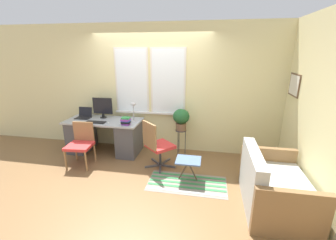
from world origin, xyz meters
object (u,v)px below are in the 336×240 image
at_px(desk_chair_wooden, 81,143).
at_px(couch_loveseat, 273,188).
at_px(desk_lamp, 133,108).
at_px(monitor, 103,107).
at_px(folding_stool, 188,161).
at_px(keyboard, 96,122).
at_px(laptop, 84,116).
at_px(mouse, 108,123).
at_px(book_stack, 126,121).
at_px(office_chair_swivel, 157,144).
at_px(plant_stand, 181,133).
at_px(potted_plant, 181,118).

relative_size(desk_chair_wooden, couch_loveseat, 0.65).
bearing_deg(couch_loveseat, desk_lamp, 62.02).
bearing_deg(desk_chair_wooden, couch_loveseat, -15.93).
relative_size(monitor, folding_stool, 1.07).
height_order(keyboard, folding_stool, keyboard).
distance_m(laptop, desk_chair_wooden, 0.85).
xyz_separation_m(mouse, folding_stool, (1.71, -0.63, -0.39)).
height_order(book_stack, office_chair_swivel, office_chair_swivel).
distance_m(laptop, monitor, 0.47).
height_order(book_stack, plant_stand, book_stack).
relative_size(laptop, office_chair_swivel, 0.34).
bearing_deg(potted_plant, keyboard, -168.60).
height_order(desk_lamp, office_chair_swivel, desk_lamp).
height_order(couch_loveseat, folding_stool, couch_loveseat).
relative_size(couch_loveseat, potted_plant, 2.84).
bearing_deg(mouse, book_stack, -2.08).
height_order(laptop, folding_stool, laptop).
xyz_separation_m(couch_loveseat, plant_stand, (-1.50, 1.44, 0.20)).
bearing_deg(office_chair_swivel, couch_loveseat, -159.72).
height_order(laptop, mouse, laptop).
relative_size(keyboard, folding_stool, 0.99).
bearing_deg(couch_loveseat, laptop, 69.53).
relative_size(mouse, couch_loveseat, 0.05).
xyz_separation_m(laptop, desk_chair_wooden, (0.31, -0.72, -0.33)).
bearing_deg(desk_chair_wooden, keyboard, 71.00).
relative_size(desk_chair_wooden, folding_stool, 1.97).
xyz_separation_m(monitor, desk_chair_wooden, (-0.11, -0.79, -0.52)).
xyz_separation_m(laptop, monitor, (0.42, 0.08, 0.19)).
bearing_deg(folding_stool, book_stack, 155.22).
bearing_deg(desk_lamp, keyboard, -162.72).
bearing_deg(potted_plant, book_stack, -160.78).
bearing_deg(potted_plant, laptop, -178.08).
height_order(desk_lamp, folding_stool, desk_lamp).
relative_size(potted_plant, folding_stool, 1.08).
height_order(book_stack, potted_plant, potted_plant).
xyz_separation_m(desk_lamp, folding_stool, (1.24, -0.87, -0.66)).
height_order(laptop, desk_lamp, desk_lamp).
bearing_deg(monitor, laptop, -169.79).
bearing_deg(book_stack, laptop, 164.62).
xyz_separation_m(keyboard, office_chair_swivel, (1.36, -0.29, -0.27)).
distance_m(laptop, mouse, 0.76).
bearing_deg(laptop, plant_stand, 1.92).
height_order(mouse, plant_stand, mouse).
distance_m(mouse, desk_chair_wooden, 0.65).
bearing_deg(desk_chair_wooden, laptop, 108.60).
xyz_separation_m(desk_chair_wooden, plant_stand, (1.84, 0.79, 0.04)).
xyz_separation_m(laptop, plant_stand, (2.15, 0.07, -0.29)).
bearing_deg(office_chair_swivel, laptop, 25.93).
height_order(laptop, book_stack, laptop).
bearing_deg(office_chair_swivel, mouse, 29.02).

